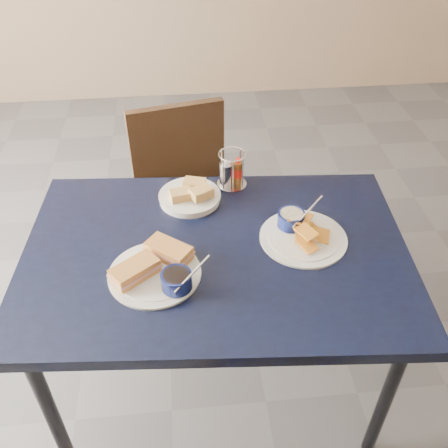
{
  "coord_description": "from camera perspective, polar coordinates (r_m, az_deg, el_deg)",
  "views": [
    {
      "loc": [
        -0.28,
        -1.36,
        1.82
      ],
      "look_at": [
        -0.15,
        -0.17,
        0.82
      ],
      "focal_mm": 40.0,
      "sensor_mm": 36.0,
      "label": 1
    }
  ],
  "objects": [
    {
      "name": "plantain_plate",
      "position": [
        1.64,
        8.63,
        -0.78
      ],
      "size": [
        0.28,
        0.28,
        0.12
      ],
      "color": "white",
      "rests_on": "dining_table"
    },
    {
      "name": "dining_table",
      "position": [
        1.62,
        -0.91,
        -4.65
      ],
      "size": [
        1.28,
        0.9,
        0.75
      ],
      "color": "black",
      "rests_on": "ground"
    },
    {
      "name": "sandwich_plate",
      "position": [
        1.49,
        -7.6,
        -5.08
      ],
      "size": [
        0.3,
        0.28,
        0.12
      ],
      "color": "white",
      "rests_on": "dining_table"
    },
    {
      "name": "bread_basket",
      "position": [
        1.77,
        -3.84,
        3.26
      ],
      "size": [
        0.22,
        0.22,
        0.07
      ],
      "color": "white",
      "rests_on": "dining_table"
    },
    {
      "name": "condiment_caddy",
      "position": [
        1.82,
        0.76,
        5.98
      ],
      "size": [
        0.11,
        0.11,
        0.14
      ],
      "color": "silver",
      "rests_on": "dining_table"
    },
    {
      "name": "chair_far",
      "position": [
        2.23,
        -4.01,
        3.67
      ],
      "size": [
        0.49,
        0.48,
        0.88
      ],
      "color": "black",
      "rests_on": "ground"
    },
    {
      "name": "ground",
      "position": [
        2.29,
        3.48,
        -12.88
      ],
      "size": [
        6.0,
        6.0,
        0.0
      ],
      "primitive_type": "plane",
      "color": "#4F4F54",
      "rests_on": "ground"
    }
  ]
}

